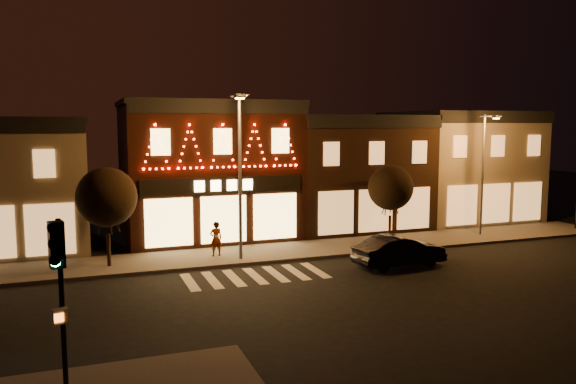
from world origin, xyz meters
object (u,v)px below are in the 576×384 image
streetlamp_mid (240,164)px  traffic_signal_near (59,279)px  dark_sedan (399,251)px  pedestrian (216,239)px

streetlamp_mid → traffic_signal_near: bearing=-134.8°
streetlamp_mid → dark_sedan: bearing=-39.3°
traffic_signal_near → dark_sedan: bearing=21.4°
dark_sedan → pedestrian: pedestrian is taller
dark_sedan → pedestrian: (-8.08, 4.62, 0.29)m
streetlamp_mid → pedestrian: 4.25m
pedestrian → traffic_signal_near: bearing=58.6°
traffic_signal_near → pedestrian: size_ratio=2.58×
traffic_signal_near → pedestrian: bearing=52.3°
traffic_signal_near → pedestrian: (6.97, 14.69, -2.38)m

